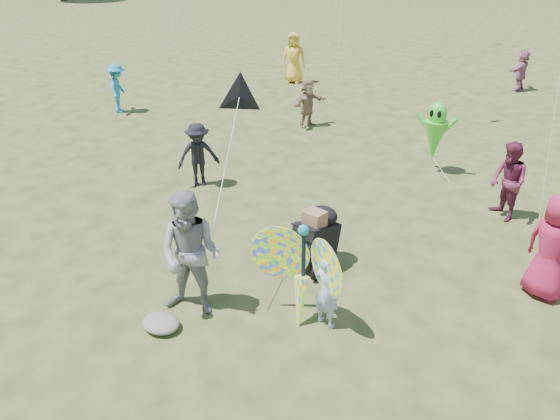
{
  "coord_description": "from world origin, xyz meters",
  "views": [
    {
      "loc": [
        4.08,
        -5.31,
        5.08
      ],
      "look_at": [
        -0.2,
        1.5,
        1.1
      ],
      "focal_mm": 35.0,
      "sensor_mm": 36.0,
      "label": 1
    }
  ],
  "objects_px": {
    "crowd_b": "(198,155)",
    "butterfly_kite": "(302,274)",
    "crowd_e": "(508,181)",
    "crowd_d": "(308,103)",
    "crowd_i": "(118,88)",
    "child_girl": "(327,291)",
    "crowd_j": "(521,70)",
    "jogging_stroller": "(317,234)",
    "adult_man": "(191,255)",
    "crowd_g": "(294,58)",
    "crowd_a": "(552,247)",
    "alien_kite": "(435,134)"
  },
  "relations": [
    {
      "from": "child_girl",
      "to": "crowd_i",
      "type": "bearing_deg",
      "value": -19.07
    },
    {
      "from": "crowd_g",
      "to": "crowd_b",
      "type": "bearing_deg",
      "value": -88.92
    },
    {
      "from": "adult_man",
      "to": "alien_kite",
      "type": "bearing_deg",
      "value": 64.08
    },
    {
      "from": "crowd_d",
      "to": "crowd_j",
      "type": "xyz_separation_m",
      "value": [
        4.55,
        8.1,
        0.04
      ]
    },
    {
      "from": "crowd_j",
      "to": "butterfly_kite",
      "type": "relative_size",
      "value": 0.85
    },
    {
      "from": "crowd_b",
      "to": "crowd_g",
      "type": "relative_size",
      "value": 0.76
    },
    {
      "from": "alien_kite",
      "to": "crowd_d",
      "type": "bearing_deg",
      "value": 159.88
    },
    {
      "from": "child_girl",
      "to": "jogging_stroller",
      "type": "bearing_deg",
      "value": -45.48
    },
    {
      "from": "crowd_d",
      "to": "butterfly_kite",
      "type": "height_order",
      "value": "butterfly_kite"
    },
    {
      "from": "crowd_a",
      "to": "jogging_stroller",
      "type": "distance_m",
      "value": 3.67
    },
    {
      "from": "child_girl",
      "to": "crowd_a",
      "type": "distance_m",
      "value": 3.6
    },
    {
      "from": "crowd_e",
      "to": "adult_man",
      "type": "bearing_deg",
      "value": -73.89
    },
    {
      "from": "adult_man",
      "to": "crowd_e",
      "type": "bearing_deg",
      "value": 43.96
    },
    {
      "from": "crowd_i",
      "to": "jogging_stroller",
      "type": "distance_m",
      "value": 11.17
    },
    {
      "from": "crowd_d",
      "to": "crowd_g",
      "type": "xyz_separation_m",
      "value": [
        -3.27,
        4.66,
        0.26
      ]
    },
    {
      "from": "child_girl",
      "to": "crowd_b",
      "type": "bearing_deg",
      "value": -20.89
    },
    {
      "from": "crowd_b",
      "to": "butterfly_kite",
      "type": "height_order",
      "value": "butterfly_kite"
    },
    {
      "from": "crowd_a",
      "to": "child_girl",
      "type": "bearing_deg",
      "value": 69.19
    },
    {
      "from": "crowd_d",
      "to": "jogging_stroller",
      "type": "bearing_deg",
      "value": -134.21
    },
    {
      "from": "crowd_g",
      "to": "crowd_j",
      "type": "bearing_deg",
      "value": 5.88
    },
    {
      "from": "butterfly_kite",
      "to": "alien_kite",
      "type": "height_order",
      "value": "alien_kite"
    },
    {
      "from": "crowd_d",
      "to": "jogging_stroller",
      "type": "height_order",
      "value": "crowd_d"
    },
    {
      "from": "crowd_e",
      "to": "crowd_i",
      "type": "relative_size",
      "value": 1.02
    },
    {
      "from": "crowd_b",
      "to": "butterfly_kite",
      "type": "bearing_deg",
      "value": -85.45
    },
    {
      "from": "adult_man",
      "to": "crowd_i",
      "type": "xyz_separation_m",
      "value": [
        -9.08,
        7.02,
        -0.19
      ]
    },
    {
      "from": "crowd_e",
      "to": "butterfly_kite",
      "type": "xyz_separation_m",
      "value": [
        -1.8,
        -5.05,
        -0.01
      ]
    },
    {
      "from": "crowd_i",
      "to": "alien_kite",
      "type": "distance_m",
      "value": 10.34
    },
    {
      "from": "crowd_j",
      "to": "child_girl",
      "type": "bearing_deg",
      "value": 12.04
    },
    {
      "from": "child_girl",
      "to": "crowd_g",
      "type": "bearing_deg",
      "value": -46.66
    },
    {
      "from": "crowd_b",
      "to": "crowd_j",
      "type": "distance_m",
      "value": 14.04
    },
    {
      "from": "crowd_e",
      "to": "jogging_stroller",
      "type": "distance_m",
      "value": 4.31
    },
    {
      "from": "crowd_d",
      "to": "crowd_i",
      "type": "bearing_deg",
      "value": 123.2
    },
    {
      "from": "crowd_j",
      "to": "crowd_a",
      "type": "bearing_deg",
      "value": 22.78
    },
    {
      "from": "crowd_a",
      "to": "crowd_g",
      "type": "relative_size",
      "value": 0.9
    },
    {
      "from": "crowd_j",
      "to": "alien_kite",
      "type": "height_order",
      "value": "alien_kite"
    },
    {
      "from": "crowd_d",
      "to": "crowd_e",
      "type": "xyz_separation_m",
      "value": [
        6.4,
        -3.23,
        0.09
      ]
    },
    {
      "from": "crowd_g",
      "to": "jogging_stroller",
      "type": "bearing_deg",
      "value": -75.36
    },
    {
      "from": "crowd_b",
      "to": "jogging_stroller",
      "type": "relative_size",
      "value": 1.35
    },
    {
      "from": "crowd_a",
      "to": "crowd_i",
      "type": "xyz_separation_m",
      "value": [
        -13.5,
        3.75,
        -0.08
      ]
    },
    {
      "from": "crowd_b",
      "to": "crowd_e",
      "type": "xyz_separation_m",
      "value": [
        6.28,
        1.99,
        0.06
      ]
    },
    {
      "from": "crowd_j",
      "to": "jogging_stroller",
      "type": "xyz_separation_m",
      "value": [
        -0.49,
        -14.96,
        -0.14
      ]
    },
    {
      "from": "crowd_e",
      "to": "child_girl",
      "type": "bearing_deg",
      "value": -60.13
    },
    {
      "from": "crowd_g",
      "to": "butterfly_kite",
      "type": "bearing_deg",
      "value": -76.57
    },
    {
      "from": "crowd_b",
      "to": "crowd_d",
      "type": "bearing_deg",
      "value": 40.26
    },
    {
      "from": "child_girl",
      "to": "jogging_stroller",
      "type": "height_order",
      "value": "child_girl"
    },
    {
      "from": "crowd_e",
      "to": "crowd_d",
      "type": "bearing_deg",
      "value": -160.91
    },
    {
      "from": "butterfly_kite",
      "to": "jogging_stroller",
      "type": "bearing_deg",
      "value": 110.39
    },
    {
      "from": "child_girl",
      "to": "crowd_i",
      "type": "xyz_separation_m",
      "value": [
        -10.93,
        6.26,
        0.21
      ]
    },
    {
      "from": "adult_man",
      "to": "crowd_d",
      "type": "height_order",
      "value": "adult_man"
    },
    {
      "from": "adult_man",
      "to": "crowd_e",
      "type": "relative_size",
      "value": 1.22
    }
  ]
}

